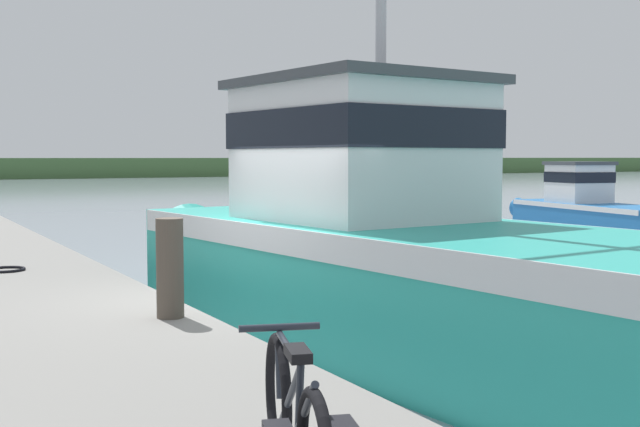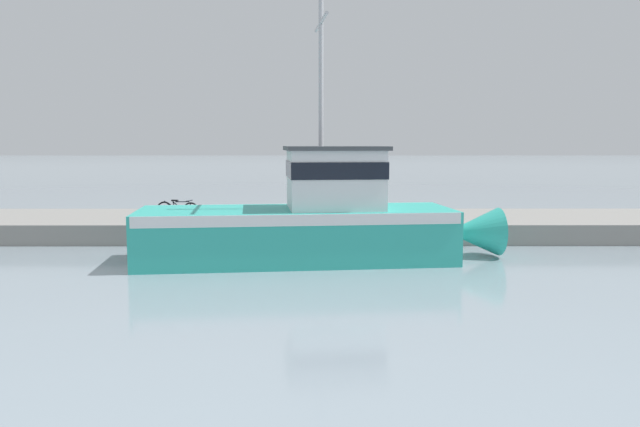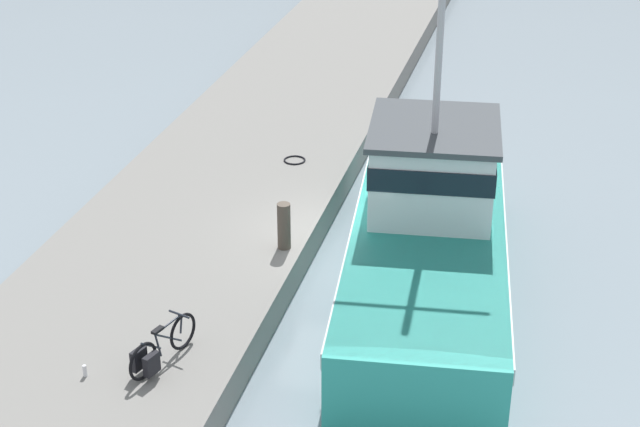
{
  "view_description": "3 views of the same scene",
  "coord_description": "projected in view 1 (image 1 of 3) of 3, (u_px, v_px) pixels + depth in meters",
  "views": [
    {
      "loc": [
        -3.67,
        -8.64,
        2.36
      ],
      "look_at": [
        0.2,
        -1.61,
        1.8
      ],
      "focal_mm": 45.0,
      "sensor_mm": 36.0,
      "label": 1
    },
    {
      "loc": [
        20.2,
        -0.22,
        3.47
      ],
      "look_at": [
        0.63,
        -0.16,
        1.27
      ],
      "focal_mm": 35.0,
      "sensor_mm": 36.0,
      "label": 2
    },
    {
      "loc": [
        4.12,
        -18.15,
        10.68
      ],
      "look_at": [
        -0.69,
        0.77,
        0.83
      ],
      "focal_mm": 55.0,
      "sensor_mm": 36.0,
      "label": 3
    }
  ],
  "objects": [
    {
      "name": "fishing_boat_main",
      "position": [
        391.0,
        247.0,
        10.0
      ],
      "size": [
        4.06,
        10.99,
        8.08
      ],
      "rotation": [
        0.0,
        0.0,
        0.11
      ],
      "color": "teal",
      "rests_on": "ground_plane"
    },
    {
      "name": "ground_plane",
      "position": [
        239.0,
        357.0,
        9.48
      ],
      "size": [
        320.0,
        320.0,
        0.0
      ],
      "primitive_type": "plane",
      "color": "#84939E"
    },
    {
      "name": "boat_white_moored",
      "position": [
        344.0,
        185.0,
        46.61
      ],
      "size": [
        3.51,
        6.33,
        4.4
      ],
      "rotation": [
        0.0,
        0.0,
        0.39
      ],
      "color": "orange",
      "rests_on": "ground_plane"
    },
    {
      "name": "hose_coil",
      "position": [
        6.0,
        269.0,
        11.65
      ],
      "size": [
        0.56,
        0.56,
        0.04
      ],
      "primitive_type": "torus",
      "color": "black",
      "rests_on": "dock_pier"
    },
    {
      "name": "mooring_post",
      "position": [
        170.0,
        268.0,
        8.22
      ],
      "size": [
        0.28,
        0.28,
        1.03
      ],
      "primitive_type": "cylinder",
      "color": "#51473D",
      "rests_on": "dock_pier"
    },
    {
      "name": "boat_red_outer",
      "position": [
        587.0,
        205.0,
        27.17
      ],
      "size": [
        3.11,
        8.0,
        2.22
      ],
      "rotation": [
        0.0,
        0.0,
        -0.17
      ],
      "color": "#236BB2",
      "rests_on": "ground_plane"
    },
    {
      "name": "far_shoreline",
      "position": [
        192.0,
        167.0,
        97.96
      ],
      "size": [
        180.0,
        5.0,
        2.27
      ],
      "primitive_type": "cube",
      "color": "#426638",
      "rests_on": "ground_plane"
    }
  ]
}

